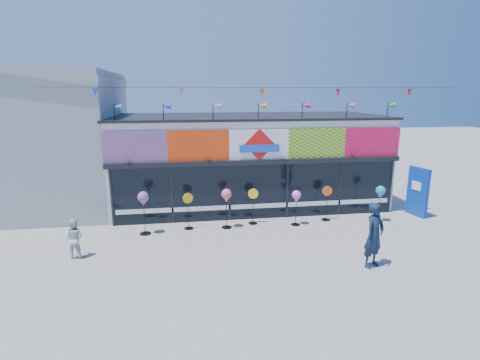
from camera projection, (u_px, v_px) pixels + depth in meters
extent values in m
plane|color=gray|center=(279.00, 252.00, 12.30)|extent=(80.00, 80.00, 0.00)
cube|color=silver|center=(248.00, 160.00, 17.62)|extent=(12.00, 5.00, 4.00)
cube|color=black|center=(258.00, 192.00, 15.35)|extent=(11.60, 0.12, 2.30)
cube|color=black|center=(259.00, 162.00, 15.02)|extent=(12.00, 0.30, 0.20)
cube|color=white|center=(258.00, 206.00, 15.46)|extent=(11.40, 0.10, 0.18)
cube|color=black|center=(248.00, 116.00, 17.15)|extent=(12.20, 5.20, 0.10)
cube|color=black|center=(112.00, 197.00, 14.50)|extent=(0.08, 0.14, 2.30)
cube|color=black|center=(172.00, 195.00, 14.83)|extent=(0.08, 0.14, 2.30)
cube|color=black|center=(230.00, 193.00, 15.16)|extent=(0.08, 0.14, 2.30)
cube|color=black|center=(287.00, 191.00, 15.51)|extent=(0.08, 0.14, 2.30)
cube|color=black|center=(339.00, 188.00, 15.85)|extent=(0.08, 0.14, 2.30)
cube|color=black|center=(390.00, 186.00, 16.18)|extent=(0.08, 0.14, 2.30)
cube|color=red|center=(135.00, 147.00, 14.18)|extent=(2.40, 0.08, 1.20)
cube|color=#FF3B0D|center=(199.00, 146.00, 14.53)|extent=(2.40, 0.08, 1.20)
cube|color=white|center=(259.00, 144.00, 14.88)|extent=(2.40, 0.08, 1.20)
cube|color=yellow|center=(317.00, 143.00, 15.23)|extent=(2.40, 0.08, 1.20)
cube|color=#DE1442|center=(372.00, 142.00, 15.58)|extent=(2.40, 0.08, 1.20)
cube|color=red|center=(259.00, 145.00, 14.82)|extent=(1.27, 0.06, 1.27)
cube|color=blue|center=(260.00, 149.00, 14.84)|extent=(1.60, 0.05, 0.30)
cube|color=#171CC6|center=(159.00, 197.00, 14.82)|extent=(0.78, 0.03, 0.78)
cube|color=#179623|center=(193.00, 190.00, 14.96)|extent=(0.92, 0.03, 0.92)
cube|color=#E14BA5|center=(226.00, 183.00, 15.10)|extent=(0.78, 0.03, 0.78)
cube|color=#F3360C|center=(258.00, 193.00, 15.40)|extent=(0.92, 0.03, 0.92)
cube|color=purple|center=(290.00, 186.00, 15.54)|extent=(0.78, 0.03, 0.78)
cube|color=#DA485F|center=(321.00, 183.00, 15.72)|extent=(0.92, 0.03, 0.92)
cube|color=#172CC7|center=(351.00, 191.00, 16.00)|extent=(0.78, 0.03, 0.78)
cylinder|color=black|center=(115.00, 114.00, 14.02)|extent=(0.03, 0.03, 0.70)
cone|color=#1B94EC|center=(118.00, 107.00, 13.98)|extent=(0.30, 0.22, 0.22)
cylinder|color=black|center=(163.00, 113.00, 14.28)|extent=(0.03, 0.03, 0.70)
cone|color=#1B26E9|center=(167.00, 106.00, 14.24)|extent=(0.30, 0.22, 0.22)
cylinder|color=black|center=(213.00, 113.00, 14.55)|extent=(0.03, 0.03, 0.70)
cone|color=#F752D7|center=(217.00, 106.00, 14.52)|extent=(0.30, 0.22, 0.22)
cylinder|color=black|center=(258.00, 112.00, 14.81)|extent=(0.03, 0.03, 0.70)
cone|color=orange|center=(262.00, 106.00, 14.78)|extent=(0.30, 0.22, 0.22)
cylinder|color=black|center=(302.00, 112.00, 15.08)|extent=(0.03, 0.03, 0.70)
cone|color=#CF1353|center=(306.00, 106.00, 15.04)|extent=(0.30, 0.22, 0.22)
cylinder|color=black|center=(347.00, 112.00, 15.35)|extent=(0.03, 0.03, 0.70)
cone|color=#E14B73|center=(350.00, 105.00, 15.31)|extent=(0.30, 0.22, 0.22)
cylinder|color=black|center=(387.00, 111.00, 15.61)|extent=(0.03, 0.03, 0.70)
cone|color=green|center=(391.00, 105.00, 15.58)|extent=(0.30, 0.22, 0.22)
cylinder|color=black|center=(262.00, 88.00, 13.97)|extent=(16.00, 0.01, 0.01)
cone|color=blue|center=(95.00, 92.00, 13.14)|extent=(0.20, 0.20, 0.28)
cone|color=#DE4AC6|center=(181.00, 92.00, 13.58)|extent=(0.20, 0.20, 0.28)
cone|color=#F0560C|center=(262.00, 92.00, 14.01)|extent=(0.20, 0.20, 0.28)
cone|color=#C91240|center=(338.00, 92.00, 14.45)|extent=(0.20, 0.20, 0.28)
cone|color=red|center=(410.00, 92.00, 14.88)|extent=(0.20, 0.20, 0.28)
cube|color=gray|center=(27.00, 140.00, 16.90)|extent=(8.00, 7.00, 6.00)
cube|color=gray|center=(17.00, 69.00, 16.18)|extent=(8.18, 7.20, 1.54)
cube|color=#0B38A8|center=(418.00, 192.00, 15.76)|extent=(0.37, 1.05, 2.07)
cube|color=white|center=(417.00, 186.00, 15.69)|extent=(0.14, 0.47, 0.36)
cylinder|color=black|center=(145.00, 233.00, 13.88)|extent=(0.41, 0.41, 0.03)
cylinder|color=black|center=(144.00, 216.00, 13.72)|extent=(0.02, 0.02, 1.34)
sphere|color=purple|center=(143.00, 197.00, 13.56)|extent=(0.41, 0.41, 0.41)
cone|color=purple|center=(144.00, 204.00, 13.62)|extent=(0.21, 0.21, 0.19)
cylinder|color=black|center=(189.00, 228.00, 14.42)|extent=(0.36, 0.36, 0.03)
cylinder|color=black|center=(188.00, 213.00, 14.28)|extent=(0.02, 0.02, 1.18)
cylinder|color=yellow|center=(188.00, 198.00, 14.14)|extent=(0.39, 0.17, 0.40)
cylinder|color=black|center=(227.00, 227.00, 14.53)|extent=(0.39, 0.39, 0.03)
cylinder|color=black|center=(227.00, 211.00, 14.38)|extent=(0.02, 0.02, 1.28)
sphere|color=#FA536E|center=(226.00, 194.00, 14.22)|extent=(0.39, 0.39, 0.39)
cone|color=#FA536E|center=(227.00, 200.00, 14.27)|extent=(0.20, 0.20, 0.18)
cylinder|color=black|center=(253.00, 223.00, 14.98)|extent=(0.37, 0.37, 0.03)
cylinder|color=black|center=(253.00, 209.00, 14.84)|extent=(0.02, 0.02, 1.20)
cylinder|color=yellow|center=(253.00, 194.00, 14.70)|extent=(0.40, 0.15, 0.40)
cylinder|color=black|center=(295.00, 224.00, 14.83)|extent=(0.36, 0.36, 0.03)
cylinder|color=black|center=(296.00, 210.00, 14.70)|extent=(0.02, 0.02, 1.16)
sphere|color=#F652DA|center=(296.00, 195.00, 14.55)|extent=(0.36, 0.36, 0.36)
cone|color=#F652DA|center=(296.00, 200.00, 14.60)|extent=(0.18, 0.18, 0.16)
cylinder|color=black|center=(326.00, 220.00, 15.39)|extent=(0.37, 0.37, 0.03)
cylinder|color=black|center=(326.00, 205.00, 15.25)|extent=(0.02, 0.02, 1.19)
cylinder|color=#EE5216|center=(327.00, 191.00, 15.11)|extent=(0.40, 0.06, 0.40)
cylinder|color=black|center=(378.00, 221.00, 15.20)|extent=(0.38, 0.38, 0.03)
cylinder|color=black|center=(379.00, 206.00, 15.06)|extent=(0.02, 0.02, 1.24)
sphere|color=#1985DC|center=(381.00, 190.00, 14.90)|extent=(0.38, 0.38, 0.38)
cone|color=#1985DC|center=(380.00, 196.00, 14.96)|extent=(0.19, 0.19, 0.17)
imported|color=#112136|center=(374.00, 235.00, 11.10)|extent=(0.86, 0.76, 1.99)
imported|color=silver|center=(74.00, 238.00, 11.79)|extent=(0.68, 0.46, 1.28)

